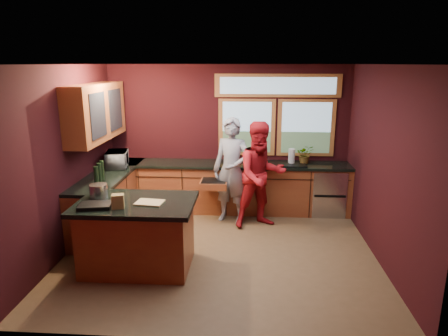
# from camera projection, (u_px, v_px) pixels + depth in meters

# --- Properties ---
(floor) EXTENTS (4.50, 4.50, 0.00)m
(floor) POSITION_uv_depth(u_px,v_px,m) (221.00, 250.00, 5.97)
(floor) COLOR brown
(floor) RESTS_ON ground
(room_shell) EXTENTS (4.52, 4.02, 2.71)m
(room_shell) POSITION_uv_depth(u_px,v_px,m) (181.00, 128.00, 5.86)
(room_shell) COLOR black
(room_shell) RESTS_ON ground
(back_counter) EXTENTS (4.50, 0.64, 0.93)m
(back_counter) POSITION_uv_depth(u_px,v_px,m) (238.00, 187.00, 7.47)
(back_counter) COLOR maroon
(back_counter) RESTS_ON floor
(left_counter) EXTENTS (0.64, 2.30, 0.93)m
(left_counter) POSITION_uv_depth(u_px,v_px,m) (110.00, 199.00, 6.79)
(left_counter) COLOR maroon
(left_counter) RESTS_ON floor
(island) EXTENTS (1.55, 1.05, 0.95)m
(island) POSITION_uv_depth(u_px,v_px,m) (138.00, 234.00, 5.38)
(island) COLOR maroon
(island) RESTS_ON floor
(person_grey) EXTENTS (0.77, 0.63, 1.84)m
(person_grey) POSITION_uv_depth(u_px,v_px,m) (232.00, 171.00, 6.87)
(person_grey) COLOR slate
(person_grey) RESTS_ON floor
(person_red) EXTENTS (1.06, 0.95, 1.80)m
(person_red) POSITION_uv_depth(u_px,v_px,m) (261.00, 175.00, 6.66)
(person_red) COLOR #A01219
(person_red) RESTS_ON floor
(microwave) EXTENTS (0.45, 0.58, 0.29)m
(microwave) POSITION_uv_depth(u_px,v_px,m) (117.00, 159.00, 7.03)
(microwave) COLOR #999999
(microwave) RESTS_ON left_counter
(potted_plant) EXTENTS (0.31, 0.27, 0.34)m
(potted_plant) POSITION_uv_depth(u_px,v_px,m) (305.00, 154.00, 7.29)
(potted_plant) COLOR #999999
(potted_plant) RESTS_ON back_counter
(paper_towel) EXTENTS (0.12, 0.12, 0.28)m
(paper_towel) POSITION_uv_depth(u_px,v_px,m) (292.00, 156.00, 7.26)
(paper_towel) COLOR silver
(paper_towel) RESTS_ON back_counter
(cutting_board) EXTENTS (0.38, 0.29, 0.02)m
(cutting_board) POSITION_uv_depth(u_px,v_px,m) (150.00, 203.00, 5.20)
(cutting_board) COLOR tan
(cutting_board) RESTS_ON island
(stock_pot) EXTENTS (0.24, 0.24, 0.18)m
(stock_pot) POSITION_uv_depth(u_px,v_px,m) (99.00, 191.00, 5.42)
(stock_pot) COLOR silver
(stock_pot) RESTS_ON island
(paper_bag) EXTENTS (0.17, 0.15, 0.18)m
(paper_bag) POSITION_uv_depth(u_px,v_px,m) (118.00, 201.00, 5.01)
(paper_bag) COLOR brown
(paper_bag) RESTS_ON island
(black_tray) EXTENTS (0.44, 0.35, 0.05)m
(black_tray) POSITION_uv_depth(u_px,v_px,m) (95.00, 206.00, 5.04)
(black_tray) COLOR black
(black_tray) RESTS_ON island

